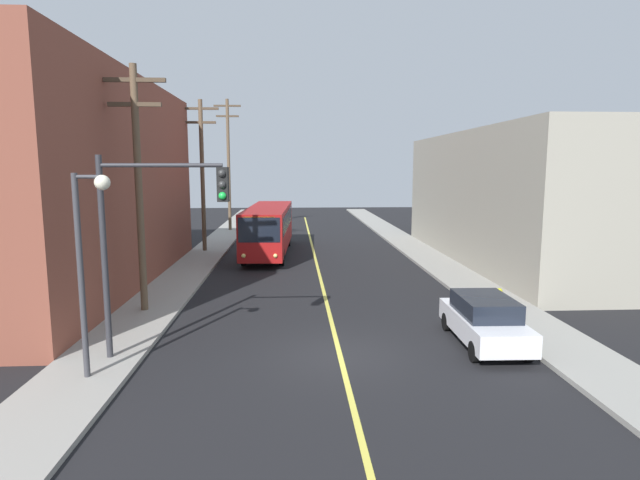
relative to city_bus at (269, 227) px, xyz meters
The scene contains 14 objects.
ground_plane 19.47m from the city_bus, 80.94° to the right, with size 120.00×120.00×0.00m, color black.
sidewalk_left 10.21m from the city_bus, 114.66° to the right, with size 2.50×90.00×0.15m, color gray.
sidewalk_right 13.88m from the city_bus, 41.59° to the right, with size 2.50×90.00×0.15m, color gray.
lane_stripe_center 5.46m from the city_bus, 53.62° to the right, with size 0.16×60.00×0.01m, color #D8CC4C.
building_left_brick 14.23m from the city_bus, 138.87° to the right, with size 10.00×20.85×10.10m.
building_right_warehouse 18.03m from the city_bus, 11.39° to the right, with size 12.00×22.24×7.94m.
city_bus is the anchor object (origin of this frame).
parked_car_white 20.08m from the city_bus, 66.90° to the right, with size 1.90×4.44×1.62m.
utility_pole_near 15.19m from the city_bus, 107.10° to the right, with size 2.40×0.28×9.51m.
utility_pole_mid 5.97m from the city_bus, behind, with size 2.40×0.28×10.14m.
utility_pole_far 14.15m from the city_bus, 108.10° to the left, with size 2.40×0.28×11.72m.
traffic_signal_left_corner 19.62m from the city_bus, 96.96° to the right, with size 3.75×0.48×6.00m.
street_lamp_left 21.19m from the city_bus, 100.30° to the right, with size 0.98×0.40×5.50m.
fire_hydrant 17.79m from the city_bus, 56.08° to the right, with size 0.44×0.26×0.84m.
Camera 1 is at (-1.43, -15.15, 5.77)m, focal length 28.62 mm.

